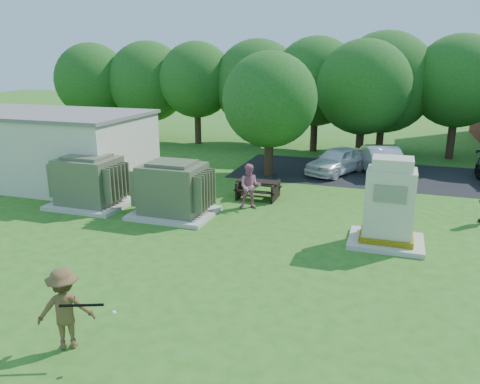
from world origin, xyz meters
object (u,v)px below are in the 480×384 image
(picnic_table, at_px, (258,187))
(car_white, at_px, (337,160))
(transformer_left, at_px, (89,182))
(person_at_picnic, at_px, (250,186))
(car_silver_a, at_px, (378,158))
(generator_cabinet, at_px, (389,207))
(transformer_right, at_px, (173,190))
(batter, at_px, (65,309))

(picnic_table, relative_size, car_white, 0.44)
(car_white, bearing_deg, picnic_table, -90.47)
(transformer_left, xyz_separation_m, person_at_picnic, (6.19, 1.67, -0.07))
(person_at_picnic, height_order, car_white, person_at_picnic)
(picnic_table, bearing_deg, person_at_picnic, -86.11)
(transformer_left, relative_size, picnic_table, 1.70)
(picnic_table, relative_size, car_silver_a, 0.40)
(generator_cabinet, height_order, person_at_picnic, generator_cabinet)
(transformer_right, bearing_deg, car_white, 59.91)
(generator_cabinet, xyz_separation_m, car_silver_a, (-0.75, 10.01, -0.50))
(generator_cabinet, distance_m, car_white, 9.44)
(car_white, distance_m, car_silver_a, 2.20)
(generator_cabinet, distance_m, person_at_picnic, 5.62)
(transformer_right, bearing_deg, batter, -78.61)
(transformer_left, relative_size, batter, 1.72)
(generator_cabinet, height_order, car_silver_a, generator_cabinet)
(transformer_right, bearing_deg, person_at_picnic, 33.91)
(generator_cabinet, xyz_separation_m, person_at_picnic, (-5.21, 2.08, -0.33))
(generator_cabinet, height_order, picnic_table, generator_cabinet)
(generator_cabinet, bearing_deg, transformer_right, 176.95)
(transformer_left, height_order, batter, transformer_left)
(batter, height_order, car_silver_a, batter)
(picnic_table, distance_m, car_white, 6.06)
(batter, relative_size, car_white, 0.43)
(transformer_left, relative_size, car_silver_a, 0.67)
(transformer_left, xyz_separation_m, car_white, (8.69, 8.61, -0.28))
(picnic_table, distance_m, car_silver_a, 7.92)
(transformer_left, relative_size, person_at_picnic, 1.67)
(batter, bearing_deg, transformer_left, -86.99)
(transformer_right, bearing_deg, car_silver_a, 54.07)
(car_white, bearing_deg, transformer_right, -95.18)
(transformer_right, distance_m, generator_cabinet, 7.72)
(transformer_left, xyz_separation_m, generator_cabinet, (11.40, -0.41, 0.26))
(person_at_picnic, xyz_separation_m, car_white, (2.50, 6.94, -0.21))
(transformer_left, height_order, car_white, transformer_left)
(batter, bearing_deg, person_at_picnic, -124.70)
(transformer_right, xyz_separation_m, car_silver_a, (6.96, 9.60, -0.23))
(car_white, bearing_deg, transformer_left, -110.35)
(picnic_table, relative_size, person_at_picnic, 0.98)
(person_at_picnic, relative_size, car_white, 0.45)
(transformer_right, relative_size, car_silver_a, 0.67)
(generator_cabinet, xyz_separation_m, car_white, (-2.71, 9.02, -0.55))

